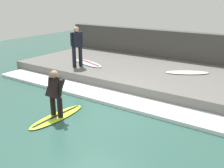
{
  "coord_description": "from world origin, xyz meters",
  "views": [
    {
      "loc": [
        -5.59,
        -4.27,
        3.25
      ],
      "look_at": [
        0.66,
        0.0,
        0.7
      ],
      "focal_mm": 42.0,
      "sensor_mm": 36.0,
      "label": 1
    }
  ],
  "objects_px": {
    "surfboard_spare": "(187,72)",
    "surfboard_waiting_near": "(88,63)",
    "surfboard_riding": "(57,117)",
    "surfer_riding": "(55,91)",
    "surfer_waiting_near": "(77,45)"
  },
  "relations": [
    {
      "from": "surfboard_spare",
      "to": "surfboard_waiting_near",
      "type": "bearing_deg",
      "value": 103.36
    },
    {
      "from": "surfboard_riding",
      "to": "surfboard_spare",
      "type": "xyz_separation_m",
      "value": [
        5.01,
        -1.97,
        0.42
      ]
    },
    {
      "from": "surfer_riding",
      "to": "surfboard_waiting_near",
      "type": "distance_m",
      "value": 4.58
    },
    {
      "from": "surfboard_waiting_near",
      "to": "surfboard_spare",
      "type": "relative_size",
      "value": 1.17
    },
    {
      "from": "surfboard_waiting_near",
      "to": "surfer_waiting_near",
      "type": "bearing_deg",
      "value": 177.14
    },
    {
      "from": "surfboard_riding",
      "to": "surfer_riding",
      "type": "relative_size",
      "value": 1.46
    },
    {
      "from": "surfer_waiting_near",
      "to": "surfboard_waiting_near",
      "type": "bearing_deg",
      "value": -2.86
    },
    {
      "from": "surfboard_waiting_near",
      "to": "surfboard_spare",
      "type": "height_order",
      "value": "surfboard_waiting_near"
    },
    {
      "from": "surfer_riding",
      "to": "surfboard_waiting_near",
      "type": "relative_size",
      "value": 0.66
    },
    {
      "from": "surfboard_riding",
      "to": "surfer_waiting_near",
      "type": "distance_m",
      "value": 4.24
    },
    {
      "from": "surfboard_waiting_near",
      "to": "surfboard_riding",
      "type": "bearing_deg",
      "value": -151.88
    },
    {
      "from": "surfboard_waiting_near",
      "to": "surfboard_spare",
      "type": "bearing_deg",
      "value": -76.64
    },
    {
      "from": "surfboard_riding",
      "to": "surfboard_spare",
      "type": "height_order",
      "value": "surfboard_spare"
    },
    {
      "from": "surfer_riding",
      "to": "surfer_waiting_near",
      "type": "xyz_separation_m",
      "value": [
        3.38,
        2.19,
        0.57
      ]
    },
    {
      "from": "surfer_waiting_near",
      "to": "surfboard_waiting_near",
      "type": "height_order",
      "value": "surfer_waiting_near"
    }
  ]
}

